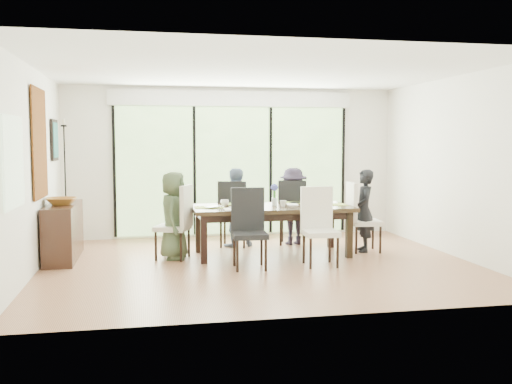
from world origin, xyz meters
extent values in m
cube|color=brown|center=(0.00, 0.00, -0.01)|extent=(6.00, 5.00, 0.01)
cube|color=white|center=(0.00, 0.00, 2.71)|extent=(6.00, 5.00, 0.01)
cube|color=white|center=(0.00, 2.51, 1.35)|extent=(6.00, 0.02, 2.70)
cube|color=silver|center=(0.00, -2.51, 1.35)|extent=(6.00, 0.02, 2.70)
cube|color=silver|center=(-3.01, 0.00, 1.35)|extent=(0.02, 5.00, 2.70)
cube|color=beige|center=(3.01, 0.00, 1.35)|extent=(0.02, 5.00, 2.70)
cube|color=#598C3F|center=(0.00, 2.47, 1.20)|extent=(4.20, 0.02, 2.30)
cube|color=white|center=(0.00, 2.46, 2.50)|extent=(4.40, 0.06, 0.28)
cube|color=black|center=(-2.10, 2.46, 1.20)|extent=(0.05, 0.04, 2.30)
cube|color=black|center=(-0.70, 2.46, 1.20)|extent=(0.05, 0.04, 2.30)
cube|color=black|center=(0.70, 2.46, 1.20)|extent=(0.05, 0.04, 2.30)
cube|color=black|center=(2.10, 2.46, 1.20)|extent=(0.05, 0.04, 2.30)
cube|color=#8CAD7F|center=(-2.97, -1.20, 1.50)|extent=(0.02, 0.90, 1.00)
cube|color=#503122|center=(0.00, 3.40, -0.05)|extent=(6.00, 1.80, 0.10)
cube|color=brown|center=(0.00, 4.20, 0.55)|extent=(6.00, 0.08, 0.06)
sphere|color=#14380F|center=(-1.80, 5.20, 1.44)|extent=(3.20, 3.20, 3.20)
sphere|color=#14380F|center=(0.40, 5.80, 1.80)|extent=(4.00, 4.00, 4.00)
sphere|color=#14380F|center=(2.20, 5.00, 1.26)|extent=(2.80, 2.80, 2.80)
sphere|color=#14380F|center=(-0.60, 6.50, 1.62)|extent=(3.60, 3.60, 3.60)
cube|color=black|center=(0.31, 0.60, 0.72)|extent=(2.40, 1.10, 0.06)
cube|color=black|center=(0.31, 0.60, 0.63)|extent=(2.20, 0.90, 0.10)
cube|color=black|center=(-0.77, 0.17, 0.35)|extent=(0.09, 0.09, 0.69)
cube|color=black|center=(1.39, 0.17, 0.35)|extent=(0.09, 0.09, 0.69)
cube|color=black|center=(-0.77, 1.03, 0.35)|extent=(0.09, 0.09, 0.69)
cube|color=black|center=(1.39, 1.03, 0.35)|extent=(0.09, 0.09, 0.69)
imported|color=#425237|center=(-1.17, 0.60, 0.65)|extent=(0.50, 0.67, 1.29)
imported|color=black|center=(1.79, 0.60, 0.65)|extent=(0.50, 0.67, 1.29)
imported|color=slate|center=(-0.14, 1.43, 0.65)|extent=(0.65, 0.47, 1.29)
imported|color=#251F2E|center=(0.86, 1.43, 0.65)|extent=(0.65, 0.46, 1.29)
cube|color=#92A33A|center=(-0.64, 0.60, 0.75)|extent=(0.44, 0.32, 0.01)
cube|color=olive|center=(1.26, 0.60, 0.75)|extent=(0.44, 0.32, 0.01)
cube|color=#7CA73B|center=(-0.14, 1.00, 0.75)|extent=(0.44, 0.32, 0.01)
cube|color=#9CBB43|center=(0.86, 1.00, 0.75)|extent=(0.44, 0.32, 0.01)
cube|color=white|center=(-0.24, 0.30, 0.75)|extent=(0.44, 0.32, 0.01)
cube|color=black|center=(-0.04, 0.95, 0.76)|extent=(0.26, 0.18, 0.01)
cube|color=black|center=(0.81, 0.95, 0.76)|extent=(0.24, 0.17, 0.01)
cube|color=white|center=(1.01, 0.55, 0.75)|extent=(0.30, 0.22, 0.00)
cube|color=white|center=(-0.24, 0.30, 0.77)|extent=(0.26, 0.26, 0.02)
cube|color=orange|center=(-0.24, 0.30, 0.79)|extent=(0.20, 0.20, 0.01)
cylinder|color=silver|center=(0.36, 0.65, 0.81)|extent=(0.08, 0.08, 0.12)
cylinder|color=#337226|center=(0.36, 0.65, 0.93)|extent=(0.04, 0.04, 0.16)
sphere|color=#454DAD|center=(0.36, 0.65, 1.03)|extent=(0.11, 0.11, 0.11)
imported|color=silver|center=(-0.54, 0.50, 0.76)|extent=(0.39, 0.38, 0.03)
imported|color=white|center=(-0.39, 0.75, 0.80)|extent=(0.15, 0.15, 0.10)
imported|color=white|center=(0.46, 0.50, 0.80)|extent=(0.12, 0.12, 0.09)
imported|color=white|center=(1.11, 0.70, 0.80)|extent=(0.16, 0.16, 0.10)
imported|color=white|center=(0.56, 0.65, 0.76)|extent=(0.19, 0.24, 0.02)
cube|color=black|center=(-2.76, 0.87, 0.41)|extent=(0.41, 1.45, 0.81)
imported|color=brown|center=(-2.76, 0.77, 0.87)|extent=(0.43, 0.43, 0.10)
cylinder|color=black|center=(-2.76, 1.22, 0.83)|extent=(0.09, 0.09, 0.04)
cylinder|color=black|center=(-2.76, 1.22, 1.40)|extent=(0.02, 0.02, 1.13)
cylinder|color=black|center=(-2.76, 1.22, 1.96)|extent=(0.09, 0.09, 0.03)
cylinder|color=silver|center=(-2.76, 1.22, 2.02)|extent=(0.03, 0.03, 0.09)
cube|color=#924715|center=(-2.97, 0.40, 1.70)|extent=(0.02, 1.00, 1.50)
cube|color=black|center=(-2.97, 1.70, 1.75)|extent=(0.03, 0.55, 0.65)
cube|color=#1B5855|center=(-2.95, 1.70, 1.75)|extent=(0.01, 0.45, 0.55)
camera|label=1|loc=(-1.55, -7.79, 1.72)|focal=40.00mm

